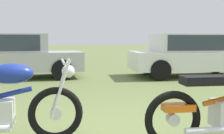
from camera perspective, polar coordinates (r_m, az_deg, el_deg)
name	(u,v)px	position (r m, az deg, el deg)	size (l,w,h in m)	color
car_silver	(3,53)	(9.34, -21.86, 2.81)	(4.80, 2.47, 1.43)	#B2B5BA
car_white	(189,53)	(9.57, 15.82, 2.83)	(4.13, 2.04, 1.43)	silver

